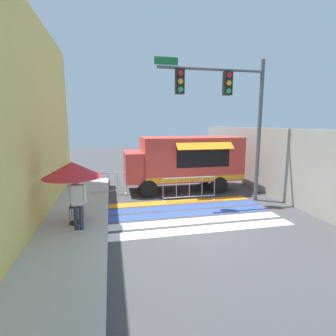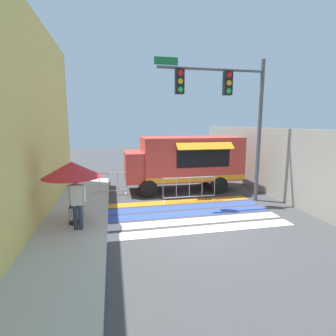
{
  "view_description": "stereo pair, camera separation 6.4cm",
  "coord_description": "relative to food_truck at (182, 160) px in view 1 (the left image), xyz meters",
  "views": [
    {
      "loc": [
        -2.68,
        -7.51,
        3.33
      ],
      "look_at": [
        -0.35,
        3.13,
        1.46
      ],
      "focal_mm": 28.0,
      "sensor_mm": 36.0,
      "label": 1
    },
    {
      "loc": [
        -2.62,
        -7.52,
        3.33
      ],
      "look_at": [
        -0.35,
        3.13,
        1.46
      ],
      "focal_mm": 28.0,
      "sensor_mm": 36.0,
      "label": 2
    }
  ],
  "objects": [
    {
      "name": "ground_plane",
      "position": [
        -0.75,
        -4.95,
        -1.54
      ],
      "size": [
        60.0,
        60.0,
        0.0
      ],
      "primitive_type": "plane",
      "color": "#424244"
    },
    {
      "name": "sidewalk_left",
      "position": [
        -5.81,
        -4.95,
        -1.47
      ],
      "size": [
        4.4,
        16.0,
        0.14
      ],
      "color": "#B7B5AD",
      "rests_on": "ground_plane"
    },
    {
      "name": "building_left_facade",
      "position": [
        -5.84,
        -4.95,
        1.92
      ],
      "size": [
        0.25,
        16.0,
        6.93
      ],
      "color": "#E5D166",
      "rests_on": "ground_plane"
    },
    {
      "name": "concrete_wall_right",
      "position": [
        3.78,
        -1.95,
        0.01
      ],
      "size": [
        0.2,
        16.0,
        3.11
      ],
      "color": "#A39E93",
      "rests_on": "ground_plane"
    },
    {
      "name": "crosswalk_painted",
      "position": [
        -0.75,
        -3.5,
        -1.54
      ],
      "size": [
        6.4,
        3.6,
        0.01
      ],
      "color": "white",
      "rests_on": "ground_plane"
    },
    {
      "name": "food_truck",
      "position": [
        0.0,
        0.0,
        0.0
      ],
      "size": [
        5.67,
        2.7,
        2.66
      ],
      "color": "#D13D33",
      "rests_on": "ground_plane"
    },
    {
      "name": "traffic_signal_pole",
      "position": [
        1.2,
        -2.46,
        2.64
      ],
      "size": [
        4.52,
        0.29,
        5.86
      ],
      "color": "#515456",
      "rests_on": "ground_plane"
    },
    {
      "name": "patio_umbrella",
      "position": [
        -4.63,
        -4.0,
        0.36
      ],
      "size": [
        1.8,
        1.8,
        2.01
      ],
      "color": "black",
      "rests_on": "sidewalk_left"
    },
    {
      "name": "folding_chair",
      "position": [
        -4.63,
        -3.52,
        -0.86
      ],
      "size": [
        0.42,
        0.42,
        0.9
      ],
      "rotation": [
        0.0,
        0.0,
        0.06
      ],
      "color": "#4C4C51",
      "rests_on": "sidewalk_left"
    },
    {
      "name": "vendor_person",
      "position": [
        -4.46,
        -4.52,
        -0.47
      ],
      "size": [
        0.53,
        0.22,
        1.64
      ],
      "rotation": [
        0.0,
        0.0,
        0.09
      ],
      "color": "#2D3347",
      "rests_on": "sidewalk_left"
    },
    {
      "name": "barricade_front",
      "position": [
        -0.19,
        -1.95,
        -1.01
      ],
      "size": [
        2.33,
        0.44,
        1.06
      ],
      "color": "#B7BABF",
      "rests_on": "ground_plane"
    },
    {
      "name": "barricade_side",
      "position": [
        -3.6,
        -0.23,
        -1.03
      ],
      "size": [
        1.69,
        0.44,
        1.06
      ],
      "color": "#B7BABF",
      "rests_on": "ground_plane"
    }
  ]
}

